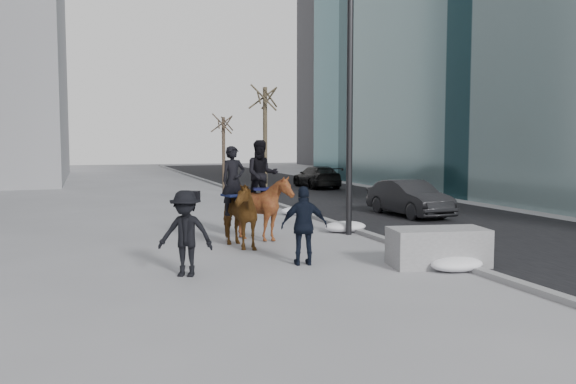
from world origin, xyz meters
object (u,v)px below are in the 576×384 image
object	(u,v)px
mounted_left	(235,210)
mounted_right	(263,201)
planter	(438,247)
car_near	(409,198)

from	to	relation	value
mounted_left	mounted_right	world-z (taller)	mounted_right
mounted_left	mounted_right	distance (m)	1.30
planter	mounted_right	size ratio (longest dim) A/B	0.76
car_near	mounted_left	world-z (taller)	mounted_left
planter	mounted_right	distance (m)	5.31
mounted_left	car_near	bearing A→B (deg)	30.20
car_near	mounted_left	size ratio (longest dim) A/B	1.52
car_near	mounted_right	world-z (taller)	mounted_right
planter	mounted_left	world-z (taller)	mounted_left
car_near	planter	bearing A→B (deg)	-119.21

